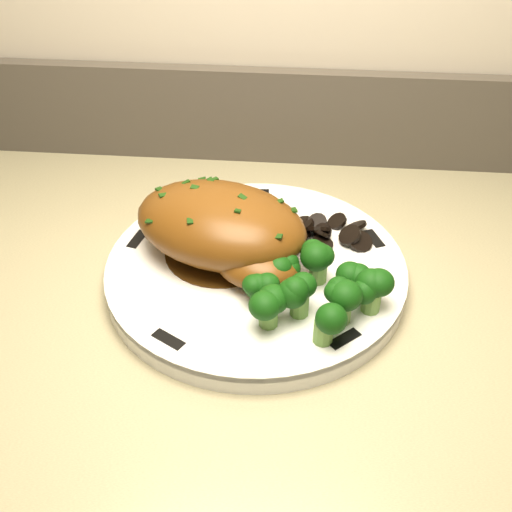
{
  "coord_description": "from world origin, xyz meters",
  "views": [
    {
      "loc": [
        -0.36,
        1.25,
        1.31
      ],
      "look_at": [
        -0.4,
        1.74,
        0.92
      ],
      "focal_mm": 45.0,
      "sensor_mm": 36.0,
      "label": 1
    }
  ],
  "objects": [
    {
      "name": "chicken_breast",
      "position": [
        -0.44,
        1.76,
        0.95
      ],
      "size": [
        0.2,
        0.17,
        0.07
      ],
      "rotation": [
        0.0,
        0.0,
        -0.31
      ],
      "color": "brown",
      "rests_on": "plate"
    },
    {
      "name": "rim_accent_3",
      "position": [
        -0.47,
        1.63,
        0.91
      ],
      "size": [
        0.03,
        0.03,
        0.0
      ],
      "primitive_type": "cube",
      "rotation": [
        0.0,
        0.0,
        5.75
      ],
      "color": "black",
      "rests_on": "plate"
    },
    {
      "name": "rim_accent_2",
      "position": [
        -0.53,
        1.77,
        0.91
      ],
      "size": [
        0.02,
        0.03,
        0.0
      ],
      "primitive_type": "cube",
      "rotation": [
        0.0,
        0.0,
        4.49
      ],
      "color": "black",
      "rests_on": "plate"
    },
    {
      "name": "rim_accent_1",
      "position": [
        -0.42,
        1.87,
        0.91
      ],
      "size": [
        0.03,
        0.01,
        0.0
      ],
      "primitive_type": "cube",
      "rotation": [
        0.0,
        0.0,
        3.23
      ],
      "color": "black",
      "rests_on": "plate"
    },
    {
      "name": "rim_accent_4",
      "position": [
        -0.32,
        1.65,
        0.91
      ],
      "size": [
        0.03,
        0.03,
        0.0
      ],
      "primitive_type": "cube",
      "rotation": [
        0.0,
        0.0,
        7.0
      ],
      "color": "black",
      "rests_on": "plate"
    },
    {
      "name": "plate",
      "position": [
        -0.4,
        1.74,
        0.9
      ],
      "size": [
        0.36,
        0.36,
        0.02
      ],
      "primitive_type": "cylinder",
      "rotation": [
        0.0,
        0.0,
        -0.22
      ],
      "color": "white",
      "rests_on": "counter"
    },
    {
      "name": "mushroom_pile",
      "position": [
        -0.35,
        1.8,
        0.92
      ],
      "size": [
        0.1,
        0.07,
        0.03
      ],
      "color": "black",
      "rests_on": "plate"
    },
    {
      "name": "rim_accent_0",
      "position": [
        -0.29,
        1.8,
        0.91
      ],
      "size": [
        0.02,
        0.03,
        0.0
      ],
      "primitive_type": "cube",
      "rotation": [
        0.0,
        0.0,
        1.98
      ],
      "color": "black",
      "rests_on": "plate"
    },
    {
      "name": "gravy_pool",
      "position": [
        -0.44,
        1.76,
        0.91
      ],
      "size": [
        0.11,
        0.11,
        0.0
      ],
      "primitive_type": "cylinder",
      "color": "#3E240B",
      "rests_on": "plate"
    },
    {
      "name": "broccoli_florets",
      "position": [
        -0.35,
        1.69,
        0.94
      ],
      "size": [
        0.13,
        0.11,
        0.04
      ],
      "rotation": [
        0.0,
        0.0,
        0.17
      ],
      "color": "#65943E",
      "rests_on": "plate"
    }
  ]
}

